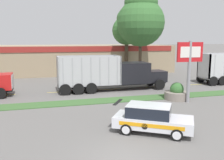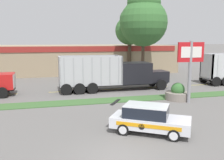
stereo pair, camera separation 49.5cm
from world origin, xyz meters
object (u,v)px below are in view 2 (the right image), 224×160
Objects in this scene: stone_planter at (178,94)px; dump_truck_trail at (122,75)px; store_sign_post at (190,60)px; rally_car at (149,118)px.

dump_truck_trail is at bearing 121.62° from stone_planter.
store_sign_post is at bearing -60.93° from dump_truck_trail.
stone_planter is at bearing -58.38° from dump_truck_trail.
stone_planter is at bearing 105.78° from store_sign_post.
rally_car is at bearing -136.67° from store_sign_post.
dump_truck_trail is 6.69m from stone_planter.
dump_truck_trail is 12.69m from rally_car.
stone_planter is at bearing 50.70° from rally_car.
store_sign_post reaches higher than stone_planter.
rally_car is 0.91× the size of store_sign_post.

